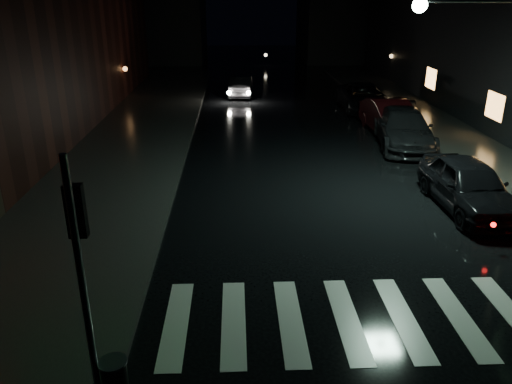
{
  "coord_description": "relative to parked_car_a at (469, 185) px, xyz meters",
  "views": [
    {
      "loc": [
        0.11,
        -8.23,
        6.43
      ],
      "look_at": [
        0.61,
        3.84,
        1.6
      ],
      "focal_mm": 35.0,
      "sensor_mm": 36.0,
      "label": 1
    }
  ],
  "objects": [
    {
      "name": "ground",
      "position": [
        -7.41,
        -6.14,
        -0.8
      ],
      "size": [
        120.0,
        120.0,
        0.0
      ],
      "primitive_type": "plane",
      "color": "black",
      "rests_on": "ground"
    },
    {
      "name": "sidewalk_left",
      "position": [
        -12.41,
        7.86,
        -0.73
      ],
      "size": [
        6.0,
        44.0,
        0.15
      ],
      "primitive_type": "cube",
      "color": "#282826",
      "rests_on": "ground"
    },
    {
      "name": "sidewalk_right",
      "position": [
        2.59,
        7.86,
        -0.73
      ],
      "size": [
        4.0,
        44.0,
        0.15
      ],
      "primitive_type": "cube",
      "color": "#282826",
      "rests_on": "ground"
    },
    {
      "name": "building_far_left",
      "position": [
        -17.41,
        38.86,
        3.2
      ],
      "size": [
        14.0,
        10.0,
        8.0
      ],
      "primitive_type": "cube",
      "color": "black",
      "rests_on": "ground"
    },
    {
      "name": "building_far_right",
      "position": [
        6.59,
        38.86,
        2.7
      ],
      "size": [
        14.0,
        10.0,
        7.0
      ],
      "primitive_type": "cube",
      "color": "black",
      "rests_on": "ground"
    },
    {
      "name": "crosswalk",
      "position": [
        -4.41,
        -5.64,
        -0.79
      ],
      "size": [
        9.0,
        3.0,
        0.01
      ],
      "primitive_type": "cube",
      "color": "beige",
      "rests_on": "ground"
    },
    {
      "name": "signal_pole_corner",
      "position": [
        -9.56,
        -7.6,
        0.74
      ],
      "size": [
        0.68,
        0.61,
        4.2
      ],
      "color": "slate",
      "rests_on": "ground"
    },
    {
      "name": "parked_car_a",
      "position": [
        0.0,
        0.0,
        0.0
      ],
      "size": [
        1.96,
        4.73,
        1.6
      ],
      "primitive_type": "imported",
      "rotation": [
        0.0,
        0.0,
        0.02
      ],
      "color": "black",
      "rests_on": "ground"
    },
    {
      "name": "parked_car_b",
      "position": [
        0.19,
        9.12,
        0.02
      ],
      "size": [
        1.97,
        5.07,
        1.65
      ],
      "primitive_type": "imported",
      "rotation": [
        0.0,
        0.0,
        0.04
      ],
      "color": "black",
      "rests_on": "ground"
    },
    {
      "name": "parked_car_c",
      "position": [
        0.19,
        7.09,
        0.0
      ],
      "size": [
        2.99,
        5.8,
        1.61
      ],
      "primitive_type": "imported",
      "rotation": [
        0.0,
        0.0,
        -0.14
      ],
      "color": "black",
      "rests_on": "ground"
    },
    {
      "name": "parked_car_d",
      "position": [
        0.19,
        14.39,
        -0.04
      ],
      "size": [
        2.65,
        5.55,
        1.53
      ],
      "primitive_type": "imported",
      "rotation": [
        0.0,
        0.0,
        -0.02
      ],
      "color": "black",
      "rests_on": "ground"
    },
    {
      "name": "oncoming_car",
      "position": [
        -6.91,
        19.04,
        -0.14
      ],
      "size": [
        1.71,
        4.12,
        1.32
      ],
      "primitive_type": "imported",
      "rotation": [
        0.0,
        0.0,
        3.06
      ],
      "color": "black",
      "rests_on": "ground"
    }
  ]
}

